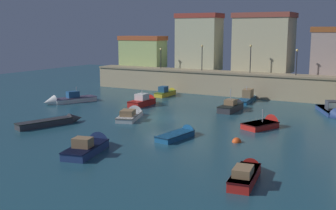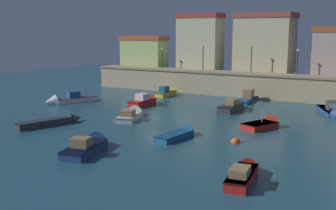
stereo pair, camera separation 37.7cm
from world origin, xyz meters
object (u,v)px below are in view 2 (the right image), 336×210
(quay_lamp_3, at_px, (298,58))
(moored_boat_11, at_px, (233,106))
(mooring_buoy_0, at_px, (236,142))
(moored_boat_6, at_px, (132,114))
(quay_lamp_2, at_px, (252,54))
(moored_boat_2, at_px, (168,92))
(quay_lamp_0, at_px, (162,55))
(moored_boat_8, at_px, (54,121))
(moored_boat_5, at_px, (67,100))
(moored_boat_3, at_px, (145,101))
(moored_boat_13, at_px, (90,145))
(moored_boat_10, at_px, (244,173))
(moored_boat_7, at_px, (250,97))
(moored_boat_0, at_px, (181,134))
(moored_boat_1, at_px, (266,124))
(quay_lamp_1, at_px, (203,54))
(moored_boat_4, at_px, (334,112))

(quay_lamp_3, bearing_deg, moored_boat_11, -113.95)
(mooring_buoy_0, bearing_deg, moored_boat_6, 162.77)
(quay_lamp_2, height_order, moored_boat_2, quay_lamp_2)
(quay_lamp_0, relative_size, moored_boat_11, 0.56)
(moored_boat_6, relative_size, mooring_buoy_0, 7.63)
(moored_boat_2, bearing_deg, mooring_buoy_0, -138.51)
(quay_lamp_2, bearing_deg, moored_boat_8, -112.79)
(moored_boat_5, bearing_deg, moored_boat_6, 98.86)
(moored_boat_3, relative_size, moored_boat_11, 0.93)
(moored_boat_2, relative_size, moored_boat_6, 0.88)
(moored_boat_13, bearing_deg, quay_lamp_3, -28.48)
(moored_boat_3, xyz_separation_m, moored_boat_10, (19.38, -19.03, -0.08))
(moored_boat_6, xyz_separation_m, moored_boat_10, (16.53, -11.92, 0.07))
(moored_boat_7, height_order, moored_boat_8, moored_boat_7)
(moored_boat_2, distance_m, mooring_buoy_0, 25.76)
(quay_lamp_3, height_order, moored_boat_0, quay_lamp_3)
(moored_boat_3, xyz_separation_m, moored_boat_7, (10.11, 9.64, -0.06))
(moored_boat_1, xyz_separation_m, moored_boat_3, (-16.50, 4.64, 0.19))
(quay_lamp_1, distance_m, moored_boat_6, 20.42)
(quay_lamp_3, height_order, moored_boat_13, quay_lamp_3)
(quay_lamp_0, relative_size, moored_boat_0, 0.61)
(moored_boat_1, xyz_separation_m, mooring_buoy_0, (-0.59, -6.52, -0.30))
(quay_lamp_2, distance_m, mooring_buoy_0, 25.34)
(quay_lamp_3, relative_size, moored_boat_11, 0.62)
(moored_boat_0, bearing_deg, quay_lamp_0, 41.73)
(quay_lamp_0, distance_m, moored_boat_5, 17.62)
(moored_boat_4, xyz_separation_m, moored_boat_7, (-11.18, 5.22, 0.09))
(moored_boat_2, xyz_separation_m, moored_boat_10, (20.68, -27.03, -0.03))
(moored_boat_8, distance_m, mooring_buoy_0, 17.92)
(moored_boat_3, relative_size, moored_boat_10, 0.95)
(moored_boat_1, distance_m, moored_boat_5, 25.95)
(quay_lamp_1, xyz_separation_m, mooring_buoy_0, (13.97, -23.73, -5.73))
(moored_boat_2, distance_m, moored_boat_4, 22.87)
(moored_boat_7, xyz_separation_m, moored_boat_8, (-11.94, -23.32, -0.11))
(moored_boat_2, relative_size, mooring_buoy_0, 6.73)
(moored_boat_8, xyz_separation_m, moored_boat_11, (12.54, 15.72, 0.13))
(quay_lamp_1, bearing_deg, moored_boat_4, -22.81)
(quay_lamp_1, xyz_separation_m, moored_boat_0, (9.18, -24.32, -5.47))
(moored_boat_4, xyz_separation_m, moored_boat_10, (-1.91, -23.46, 0.07))
(moored_boat_6, xyz_separation_m, moored_boat_11, (7.86, 9.16, 0.11))
(quay_lamp_3, bearing_deg, moored_boat_5, -146.70)
(moored_boat_6, bearing_deg, moored_boat_11, -59.72)
(moored_boat_7, bearing_deg, moored_boat_1, -160.58)
(quay_lamp_1, relative_size, quay_lamp_2, 0.96)
(quay_lamp_2, relative_size, quay_lamp_3, 1.14)
(moored_boat_8, height_order, moored_boat_11, moored_boat_11)
(moored_boat_8, bearing_deg, moored_boat_1, -44.73)
(moored_boat_4, height_order, moored_boat_5, moored_boat_5)
(moored_boat_11, bearing_deg, moored_boat_8, 142.74)
(quay_lamp_3, relative_size, moored_boat_2, 0.65)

